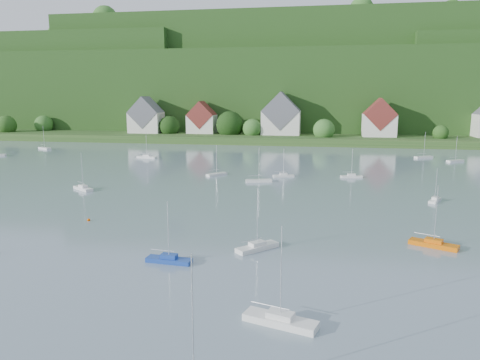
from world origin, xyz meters
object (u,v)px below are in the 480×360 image
object	(u,v)px
near_sailboat_1	(169,259)
near_sailboat_5	(434,244)
near_sailboat_4	(280,320)
near_sailboat_3	(257,247)

from	to	relation	value
near_sailboat_1	near_sailboat_5	distance (m)	34.67
near_sailboat_1	near_sailboat_4	distance (m)	19.39
near_sailboat_4	near_sailboat_1	bearing A→B (deg)	155.19
near_sailboat_4	near_sailboat_5	size ratio (longest dim) A/B	1.07
near_sailboat_1	near_sailboat_5	world-z (taller)	near_sailboat_5
near_sailboat_3	near_sailboat_5	world-z (taller)	near_sailboat_5
near_sailboat_1	near_sailboat_4	world-z (taller)	near_sailboat_4
near_sailboat_1	near_sailboat_5	xyz separation A→B (m)	(32.67, 11.61, 0.02)
near_sailboat_1	near_sailboat_5	bearing A→B (deg)	24.56
near_sailboat_1	near_sailboat_5	size ratio (longest dim) A/B	0.90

